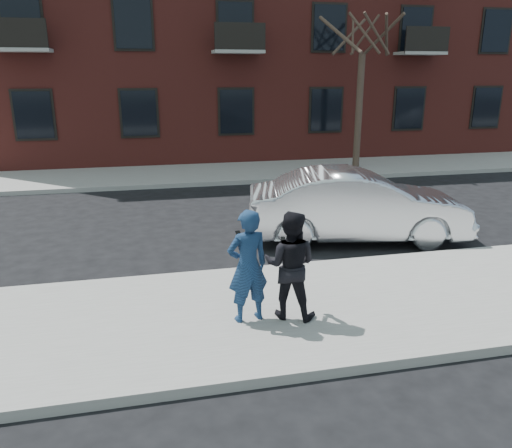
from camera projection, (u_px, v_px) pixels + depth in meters
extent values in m
plane|color=black|center=(370.00, 301.00, 8.49)|extent=(100.00, 100.00, 0.00)
cube|color=gray|center=(376.00, 303.00, 8.24)|extent=(50.00, 3.50, 0.15)
cube|color=#999691|center=(336.00, 264.00, 9.92)|extent=(50.00, 0.10, 0.15)
cube|color=gray|center=(242.00, 172.00, 18.97)|extent=(50.00, 3.50, 0.15)
cube|color=#999691|center=(252.00, 182.00, 17.29)|extent=(50.00, 0.10, 0.15)
cube|color=maroon|center=(255.00, 22.00, 23.95)|extent=(24.00, 10.00, 12.00)
cube|color=black|center=(34.00, 115.00, 18.36)|extent=(1.30, 0.06, 1.70)
cube|color=black|center=(326.00, 110.00, 20.74)|extent=(1.30, 0.06, 1.70)
cube|color=black|center=(486.00, 107.00, 22.32)|extent=(1.30, 0.06, 1.70)
cube|color=black|center=(22.00, 22.00, 17.42)|extent=(1.30, 0.06, 1.70)
cube|color=black|center=(329.00, 28.00, 19.80)|extent=(1.30, 0.06, 1.70)
cube|color=black|center=(497.00, 31.00, 21.39)|extent=(1.30, 0.06, 1.70)
cylinder|color=#3A2B22|center=(359.00, 112.00, 19.04)|extent=(0.26, 0.26, 4.20)
imported|color=silver|center=(357.00, 206.00, 11.34)|extent=(5.17, 2.64, 1.62)
imported|color=navy|center=(248.00, 266.00, 7.29)|extent=(0.69, 0.52, 1.72)
cube|color=black|center=(239.00, 234.00, 7.34)|extent=(0.09, 0.14, 0.08)
imported|color=black|center=(290.00, 265.00, 7.42)|extent=(1.00, 0.92, 1.66)
cube|color=black|center=(283.00, 240.00, 7.52)|extent=(0.11, 0.15, 0.06)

